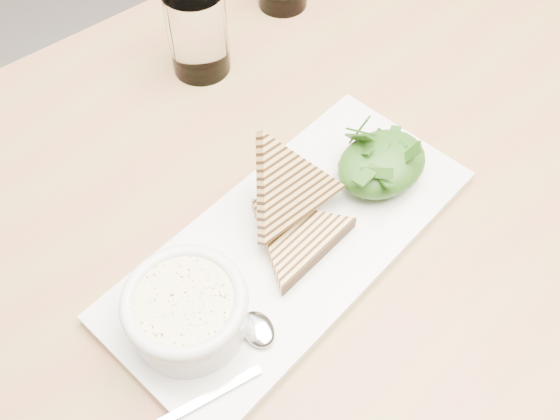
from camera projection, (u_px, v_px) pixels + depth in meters
floor at (353, 318)px, 1.44m from camera, size 6.00×6.00×0.00m
table_top at (328, 162)px, 0.80m from camera, size 1.23×0.83×0.04m
table_leg_br at (392, 52)px, 1.46m from camera, size 0.06×0.06×0.68m
platter at (291, 243)px, 0.70m from camera, size 0.46×0.25×0.02m
soup_bowl at (188, 314)px, 0.61m from camera, size 0.12×0.12×0.05m
soup at (184, 302)px, 0.59m from camera, size 0.10×0.10×0.01m
bowl_rim at (184, 301)px, 0.59m from camera, size 0.12×0.12×0.01m
sandwich_flat at (297, 238)px, 0.68m from camera, size 0.16×0.16×0.02m
sandwich_lean at (289, 188)px, 0.68m from camera, size 0.14×0.15×0.15m
salad_base at (382, 164)px, 0.73m from camera, size 0.11×0.09×0.04m
arugula_pile at (382, 161)px, 0.72m from camera, size 0.11×0.10×0.05m
spoon_bowl at (258, 329)px, 0.62m from camera, size 0.04×0.05×0.01m
spoon_handle at (210, 396)px, 0.59m from camera, size 0.11×0.03×0.00m
glass_near at (198, 32)px, 0.83m from camera, size 0.08×0.08×0.12m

